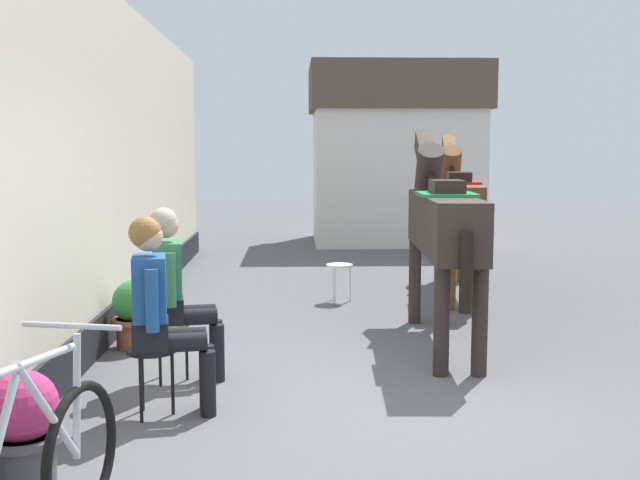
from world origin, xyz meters
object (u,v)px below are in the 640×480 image
Objects in this scene: flower_planter_near at (22,425)px; flower_planter_far at (134,313)px; seated_visitor_near at (160,305)px; saddled_horse_near at (442,222)px; saddled_horse_far at (457,203)px; spare_stool_white at (339,269)px; seated_visitor_far at (176,285)px.

flower_planter_far is at bearing 89.83° from flower_planter_near.
saddled_horse_near reaches higher than seated_visitor_near.
seated_visitor_near is 0.46× the size of saddled_horse_far.
spare_stool_white is (-0.85, 2.05, -0.76)m from saddled_horse_near.
flower_planter_near is (-0.56, -1.90, -0.44)m from seated_visitor_far.
seated_visitor_far is at bearing -153.78° from saddled_horse_near.
seated_visitor_far is 4.82m from saddled_horse_far.
saddled_horse_far is at bearing 36.92° from flower_planter_far.
seated_visitor_near is at bearing -89.08° from seated_visitor_far.
seated_visitor_near reaches higher than flower_planter_near.
flower_planter_near is 5.49m from spare_stool_white.
spare_stool_white is at bearing 69.80° from seated_visitor_near.
flower_planter_far is (-0.56, 1.86, -0.44)m from seated_visitor_near.
flower_planter_near is 2.95m from flower_planter_far.
saddled_horse_near and saddled_horse_far have the same top height.
saddled_horse_far reaches higher than seated_visitor_far.
saddled_horse_near is 4.28m from flower_planter_near.
seated_visitor_near reaches higher than flower_planter_far.
flower_planter_near is (-2.89, -3.05, -0.82)m from saddled_horse_near.
spare_stool_white is (1.47, 4.01, -0.38)m from seated_visitor_near.
saddled_horse_near is 3.00m from flower_planter_far.
spare_stool_white is at bearing 112.47° from saddled_horse_near.
seated_visitor_near is 5.46m from saddled_horse_far.
seated_visitor_far is at bearing -128.98° from saddled_horse_far.
spare_stool_white is (2.04, 2.15, 0.07)m from flower_planter_far.
spare_stool_white is (2.05, 5.10, 0.07)m from flower_planter_near.
spare_stool_white is at bearing 46.50° from flower_planter_far.
saddled_horse_far reaches higher than flower_planter_far.
flower_planter_near is at bearing -122.42° from saddled_horse_far.
saddled_horse_near is 1.00× the size of saddled_horse_far.
flower_planter_near is at bearing -133.46° from saddled_horse_near.
flower_planter_near is at bearing -117.60° from seated_visitor_near.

